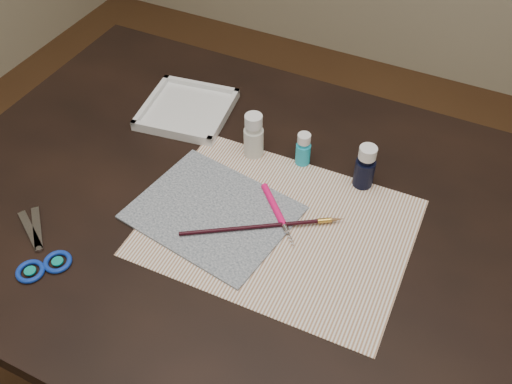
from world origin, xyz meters
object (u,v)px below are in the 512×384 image
at_px(paint_bottle_cyan, 303,149).
at_px(scissors, 33,244).
at_px(paint_bottle_navy, 365,167).
at_px(palette_tray, 187,109).
at_px(paint_bottle_white, 254,135).
at_px(canvas, 213,212).
at_px(paper, 278,227).

bearing_deg(paint_bottle_cyan, scissors, -130.26).
relative_size(paint_bottle_navy, palette_tray, 0.51).
distance_m(paint_bottle_cyan, palette_tray, 0.30).
distance_m(paint_bottle_navy, palette_tray, 0.43).
xyz_separation_m(paint_bottle_white, palette_tray, (-0.20, 0.06, -0.04)).
relative_size(paint_bottle_navy, scissors, 0.50).
bearing_deg(canvas, paper, 10.62).
distance_m(paper, paint_bottle_white, 0.21).
distance_m(scissors, palette_tray, 0.46).
relative_size(paint_bottle_white, paint_bottle_navy, 1.04).
bearing_deg(canvas, scissors, -140.54).
bearing_deg(canvas, paint_bottle_white, 91.55).
height_order(paint_bottle_white, paint_bottle_cyan, paint_bottle_white).
relative_size(paper, palette_tray, 2.54).
bearing_deg(paper, palette_tray, 146.02).
relative_size(canvas, paint_bottle_white, 2.85).
bearing_deg(paint_bottle_navy, scissors, -139.75).
height_order(canvas, scissors, scissors).
bearing_deg(paper, canvas, -169.38).
height_order(canvas, paint_bottle_cyan, paint_bottle_cyan).
bearing_deg(paint_bottle_white, paint_bottle_navy, 3.27).
bearing_deg(paint_bottle_navy, palette_tray, 174.21).
bearing_deg(paint_bottle_white, palette_tray, 163.77).
distance_m(canvas, paint_bottle_white, 0.19).
height_order(paint_bottle_cyan, paint_bottle_navy, paint_bottle_navy).
xyz_separation_m(paint_bottle_cyan, scissors, (-0.35, -0.42, -0.03)).
bearing_deg(canvas, palette_tray, 129.51).
relative_size(canvas, paint_bottle_cyan, 3.83).
distance_m(paper, canvas, 0.13).
distance_m(paper, palette_tray, 0.39).
xyz_separation_m(paper, canvas, (-0.13, -0.02, 0.00)).
bearing_deg(scissors, paint_bottle_navy, -108.67).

